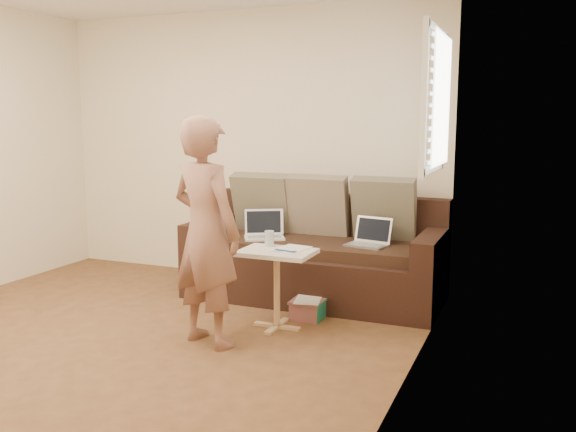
{
  "coord_description": "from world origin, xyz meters",
  "views": [
    {
      "loc": [
        2.69,
        -3.18,
        1.57
      ],
      "look_at": [
        0.8,
        1.4,
        0.78
      ],
      "focal_mm": 38.29,
      "sensor_mm": 36.0,
      "label": 1
    }
  ],
  "objects": [
    {
      "name": "drinking_glass",
      "position": [
        0.8,
        1.03,
        0.66
      ],
      "size": [
        0.07,
        0.07,
        0.12
      ],
      "primitive_type": null,
      "color": "silver",
      "rests_on": "side_table"
    },
    {
      "name": "laptop_silver",
      "position": [
        1.39,
        1.68,
        0.52
      ],
      "size": [
        0.37,
        0.3,
        0.22
      ],
      "primitive_type": null,
      "rotation": [
        0.0,
        0.0,
        -0.2
      ],
      "color": "#B7BABC",
      "rests_on": "sofa"
    },
    {
      "name": "window_blinds",
      "position": [
        1.95,
        1.5,
        1.7
      ],
      "size": [
        0.12,
        0.88,
        1.08
      ],
      "primitive_type": null,
      "color": "white",
      "rests_on": "wall_right"
    },
    {
      "name": "pillow_mid",
      "position": [
        0.85,
        1.99,
        0.79
      ],
      "size": [
        0.55,
        0.27,
        0.57
      ],
      "primitive_type": null,
      "rotation": [
        0.24,
        0.0,
        0.0
      ],
      "color": "#6D5E4E",
      "rests_on": "sofa"
    },
    {
      "name": "sofa",
      "position": [
        0.9,
        1.77,
        0.42
      ],
      "size": [
        2.2,
        0.95,
        0.85
      ],
      "primitive_type": null,
      "color": "black",
      "rests_on": "ground"
    },
    {
      "name": "scissors",
      "position": [
        0.99,
        0.88,
        0.61
      ],
      "size": [
        0.18,
        0.11,
        0.02
      ],
      "primitive_type": null,
      "rotation": [
        0.0,
        0.0,
        0.04
      ],
      "color": "silver",
      "rests_on": "side_table"
    },
    {
      "name": "person",
      "position": [
        0.59,
        0.44,
        0.8
      ],
      "size": [
        0.67,
        0.55,
        1.6
      ],
      "primitive_type": "imported",
      "rotation": [
        0.0,
        0.0,
        2.85
      ],
      "color": "brown",
      "rests_on": "ground"
    },
    {
      "name": "wall_right",
      "position": [
        2.0,
        0.0,
        1.3
      ],
      "size": [
        0.0,
        4.5,
        4.5
      ],
      "primitive_type": "plane",
      "rotation": [
        1.57,
        0.0,
        -1.57
      ],
      "color": "beige",
      "rests_on": "ground"
    },
    {
      "name": "wall_back",
      "position": [
        0.0,
        2.25,
        1.3
      ],
      "size": [
        4.0,
        0.0,
        4.0
      ],
      "primitive_type": "plane",
      "rotation": [
        1.57,
        0.0,
        0.0
      ],
      "color": "beige",
      "rests_on": "ground"
    },
    {
      "name": "side_table",
      "position": [
        0.91,
        0.91,
        0.3
      ],
      "size": [
        0.54,
        0.38,
        0.6
      ],
      "primitive_type": null,
      "color": "silver",
      "rests_on": "ground"
    },
    {
      "name": "laptop_white",
      "position": [
        0.47,
        1.65,
        0.52
      ],
      "size": [
        0.43,
        0.39,
        0.25
      ],
      "primitive_type": null,
      "rotation": [
        0.0,
        0.0,
        0.51
      ],
      "color": "white",
      "rests_on": "sofa"
    },
    {
      "name": "paper_on_table",
      "position": [
        0.99,
        0.99,
        0.6
      ],
      "size": [
        0.25,
        0.33,
        0.0
      ],
      "primitive_type": null,
      "rotation": [
        0.0,
        0.0,
        -0.14
      ],
      "color": "white",
      "rests_on": "side_table"
    },
    {
      "name": "pillow_left",
      "position": [
        0.3,
        1.98,
        0.79
      ],
      "size": [
        0.55,
        0.29,
        0.57
      ],
      "primitive_type": null,
      "rotation": [
        0.28,
        0.0,
        0.0
      ],
      "color": "brown",
      "rests_on": "sofa"
    },
    {
      "name": "floor",
      "position": [
        0.0,
        0.0,
        0.0
      ],
      "size": [
        4.5,
        4.5,
        0.0
      ],
      "primitive_type": "plane",
      "color": "#50341D",
      "rests_on": "ground"
    },
    {
      "name": "pillow_right",
      "position": [
        1.45,
        2.02,
        0.79
      ],
      "size": [
        0.55,
        0.28,
        0.57
      ],
      "primitive_type": null,
      "rotation": [
        0.26,
        0.0,
        0.0
      ],
      "color": "brown",
      "rests_on": "sofa"
    },
    {
      "name": "striped_box",
      "position": [
        1.05,
        1.2,
        0.08
      ],
      "size": [
        0.25,
        0.25,
        0.16
      ],
      "primitive_type": null,
      "color": "red",
      "rests_on": "ground"
    }
  ]
}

